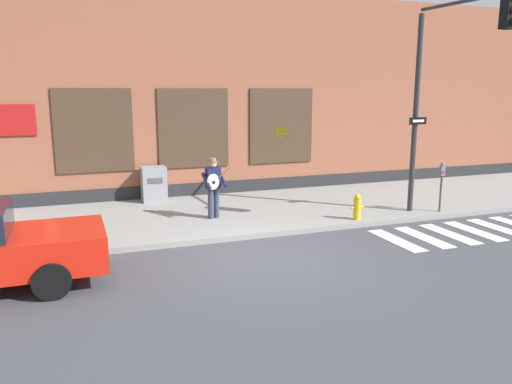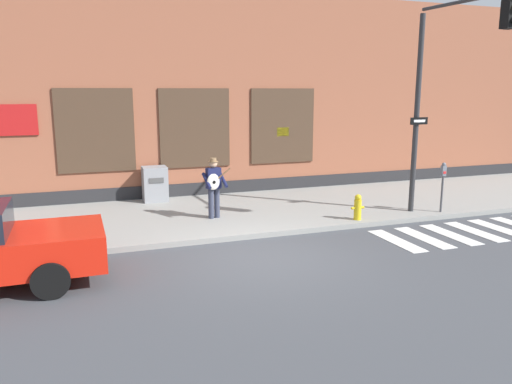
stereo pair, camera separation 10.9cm
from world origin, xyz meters
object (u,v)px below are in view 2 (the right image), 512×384
at_px(fire_hydrant, 358,207).
at_px(traffic_light, 450,73).
at_px(busker, 214,184).
at_px(parking_meter, 443,180).
at_px(utility_box, 155,184).

bearing_deg(fire_hydrant, traffic_light, -19.18).
bearing_deg(busker, parking_meter, -13.31).
distance_m(traffic_light, utility_box, 9.11).
height_order(busker, utility_box, busker).
xyz_separation_m(traffic_light, parking_meter, (0.64, 0.69, -2.93)).
height_order(busker, parking_meter, busker).
distance_m(utility_box, fire_hydrant, 6.39).
height_order(parking_meter, utility_box, parking_meter).
distance_m(traffic_light, parking_meter, 3.08).
bearing_deg(busker, utility_box, 113.24).
bearing_deg(fire_hydrant, busker, 157.91).
xyz_separation_m(utility_box, fire_hydrant, (4.79, -4.23, -0.20)).
xyz_separation_m(traffic_light, fire_hydrant, (-2.09, 0.73, -3.53)).
height_order(busker, fire_hydrant, busker).
bearing_deg(parking_meter, utility_box, 150.46).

